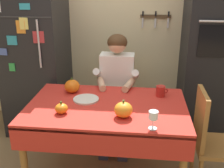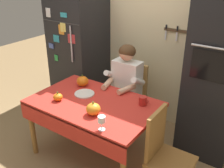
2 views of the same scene
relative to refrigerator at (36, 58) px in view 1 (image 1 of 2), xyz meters
The scene contains 13 objects.
back_wall_assembly 1.15m from the refrigerator, 21.32° to the left, with size 3.70×0.13×2.60m.
refrigerator is the anchor object (origin of this frame).
wall_oven 2.01m from the refrigerator, ahead, with size 0.60×0.64×2.10m.
dining_table 1.32m from the refrigerator, 42.91° to the right, with size 1.40×0.90×0.74m.
chair_behind_person 1.06m from the refrigerator, ahead, with size 0.40×0.40×0.93m.
seated_person 1.03m from the refrigerator, 15.88° to the right, with size 0.47×0.55×1.25m.
chair_right_side 2.11m from the refrigerator, 26.90° to the right, with size 0.40×0.40×0.93m.
coffee_mug 1.56m from the refrigerator, 23.25° to the right, with size 0.11×0.09×0.10m.
wine_glass 1.83m from the refrigerator, 42.73° to the right, with size 0.07×0.07×0.14m.
pumpkin_large 1.23m from the refrigerator, 60.55° to the right, with size 0.11×0.11×0.11m.
pumpkin_medium 1.55m from the refrigerator, 43.97° to the right, with size 0.15×0.15×0.15m.
pumpkin_small 0.85m from the refrigerator, 46.65° to the right, with size 0.15×0.15×0.15m.
serving_tray 1.09m from the refrigerator, 46.26° to the right, with size 0.23×0.23×0.02m, color silver.
Camera 1 is at (0.29, -2.11, 1.79)m, focal length 44.74 mm.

